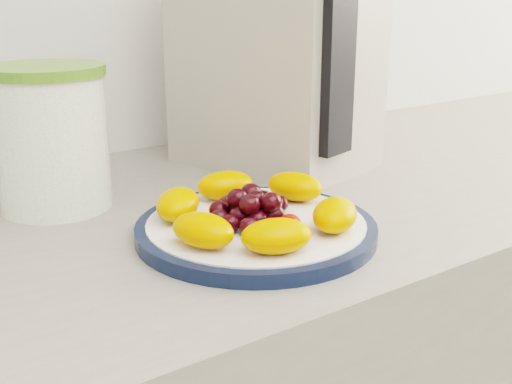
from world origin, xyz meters
TOP-DOWN VIEW (x-y plane):
  - plate_rim at (-0.08, 1.07)m, footprint 0.26×0.26m
  - plate_face at (-0.08, 1.07)m, footprint 0.24×0.24m
  - canister at (-0.22, 1.29)m, footprint 0.15×0.15m
  - canister_lid at (-0.22, 1.29)m, footprint 0.16×0.16m
  - appliance_body at (0.12, 1.30)m, footprint 0.25×0.31m
  - appliance_panel at (0.11, 1.16)m, footprint 0.06×0.03m
  - fruit_plate at (-0.08, 1.07)m, footprint 0.22×0.22m

SIDE VIEW (x-z plane):
  - plate_rim at x=-0.08m, z-range 0.90..0.91m
  - plate_face at x=-0.08m, z-range 0.90..0.92m
  - fruit_plate at x=-0.08m, z-range 0.91..0.95m
  - canister at x=-0.22m, z-range 0.90..1.06m
  - canister_lid at x=-0.22m, z-range 1.06..1.07m
  - appliance_body at x=0.12m, z-range 0.90..1.23m
  - appliance_panel at x=0.11m, z-range 0.95..1.19m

